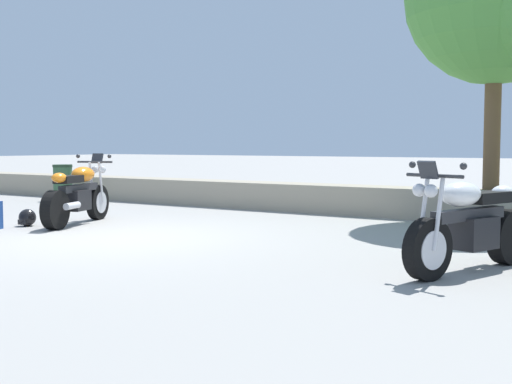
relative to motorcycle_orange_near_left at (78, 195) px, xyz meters
name	(u,v)px	position (x,y,z in m)	size (l,w,h in m)	color
ground_plane	(111,237)	(1.61, -0.85, -0.49)	(120.00, 120.00, 0.00)	gray
stone_wall	(280,196)	(1.61, 3.95, -0.21)	(36.00, 0.80, 0.55)	gray
motorcycle_orange_near_left	(78,195)	(0.00, 0.00, 0.00)	(0.96, 1.99, 1.18)	black
motorcycle_white_centre	(469,226)	(6.61, -0.67, 0.00)	(0.96, 2.00, 1.18)	black
rider_helmet	(27,218)	(-0.51, -0.64, -0.35)	(0.28, 0.28, 0.28)	black
trash_bin	(63,182)	(-3.87, 3.02, -0.05)	(0.46, 0.46, 0.86)	#335638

